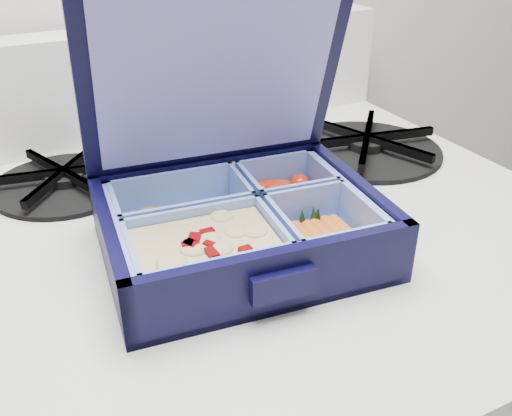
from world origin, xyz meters
TOP-DOWN VIEW (x-y plane):
  - bento_box at (-0.28, 1.64)m, footprint 0.25×0.20m
  - burner_grate at (-0.05, 1.77)m, footprint 0.21×0.21m
  - burner_grate_rear at (-0.39, 1.84)m, footprint 0.18×0.18m
  - fork at (-0.26, 1.76)m, footprint 0.17×0.12m

SIDE VIEW (x-z plane):
  - fork at x=-0.26m, z-range 0.85..0.86m
  - burner_grate_rear at x=-0.39m, z-range 0.85..0.87m
  - burner_grate at x=-0.05m, z-range 0.85..0.88m
  - bento_box at x=-0.28m, z-range 0.85..0.91m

